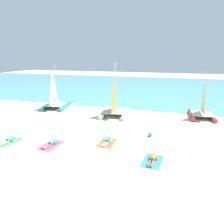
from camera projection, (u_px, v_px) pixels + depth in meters
ground_plane at (125, 112)px, 23.84m from camera, size 120.00×120.00×0.00m
ocean_water at (151, 87)px, 43.47m from camera, size 120.00×40.00×0.05m
sailboat_white at (114, 108)px, 22.22m from camera, size 3.33×4.60×5.52m
sailboat_red at (202, 111)px, 21.36m from camera, size 2.61×3.88×4.88m
sailboat_teal at (55, 102)px, 25.34m from camera, size 3.44×4.53×5.28m
towel_leftmost at (9, 142)px, 15.42m from camera, size 1.41×2.06×0.01m
sunbather_leftmost at (9, 140)px, 15.44m from camera, size 0.67×1.57×0.30m
towel_center_left at (51, 145)px, 14.87m from camera, size 1.28×2.00×0.01m
sunbather_center_left at (51, 143)px, 14.89m from camera, size 0.58×1.57×0.30m
towel_center_right at (107, 143)px, 15.27m from camera, size 1.18×1.94×0.01m
sunbather_center_right at (107, 141)px, 15.30m from camera, size 0.56×1.56×0.30m
towel_rightmost at (152, 161)px, 12.60m from camera, size 1.22×1.97×0.01m
sunbather_rightmost at (152, 159)px, 12.63m from camera, size 0.57×1.57×0.30m
beach_ball at (150, 135)px, 16.41m from camera, size 0.32×0.32×0.32m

